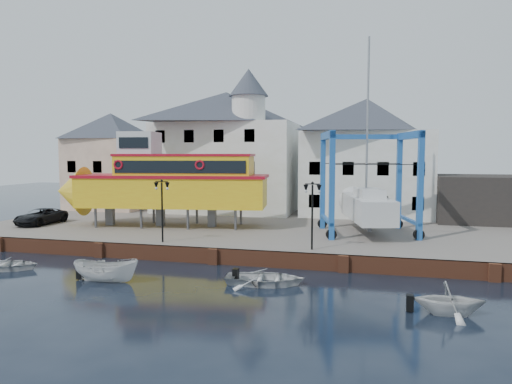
# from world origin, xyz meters

# --- Properties ---
(ground) EXTENTS (140.00, 140.00, 0.00)m
(ground) POSITION_xyz_m (0.00, 0.00, 0.00)
(ground) COLOR black
(ground) RESTS_ON ground
(hardstanding) EXTENTS (44.00, 22.00, 1.00)m
(hardstanding) POSITION_xyz_m (0.00, 11.00, 0.50)
(hardstanding) COLOR slate
(hardstanding) RESTS_ON ground
(quay_wall) EXTENTS (44.00, 0.47, 1.00)m
(quay_wall) POSITION_xyz_m (-0.00, 0.10, 0.50)
(quay_wall) COLOR brown
(quay_wall) RESTS_ON ground
(building_pink) EXTENTS (8.00, 7.00, 10.30)m
(building_pink) POSITION_xyz_m (-18.00, 18.00, 6.15)
(building_pink) COLOR tan
(building_pink) RESTS_ON hardstanding
(building_white_main) EXTENTS (14.00, 8.30, 14.00)m
(building_white_main) POSITION_xyz_m (-4.87, 18.39, 7.34)
(building_white_main) COLOR silver
(building_white_main) RESTS_ON hardstanding
(building_white_right) EXTENTS (12.00, 8.00, 11.20)m
(building_white_right) POSITION_xyz_m (9.00, 19.00, 6.60)
(building_white_right) COLOR silver
(building_white_right) RESTS_ON hardstanding
(shed_dark) EXTENTS (8.00, 7.00, 4.00)m
(shed_dark) POSITION_xyz_m (19.00, 17.00, 3.00)
(shed_dark) COLOR #262321
(shed_dark) RESTS_ON hardstanding
(lamp_post_left) EXTENTS (1.12, 0.32, 4.20)m
(lamp_post_left) POSITION_xyz_m (-4.00, 1.20, 4.17)
(lamp_post_left) COLOR black
(lamp_post_left) RESTS_ON hardstanding
(lamp_post_right) EXTENTS (1.12, 0.32, 4.20)m
(lamp_post_right) POSITION_xyz_m (6.00, 1.20, 4.17)
(lamp_post_right) COLOR black
(lamp_post_right) RESTS_ON hardstanding
(tour_boat) EXTENTS (18.01, 6.57, 7.66)m
(tour_boat) POSITION_xyz_m (-7.19, 7.57, 4.61)
(tour_boat) COLOR #59595E
(tour_boat) RESTS_ON hardstanding
(travel_lift) EXTENTS (7.71, 9.83, 14.40)m
(travel_lift) POSITION_xyz_m (9.06, 8.65, 3.40)
(travel_lift) COLOR #1B5DA0
(travel_lift) RESTS_ON hardstanding
(van) EXTENTS (2.33, 4.79, 1.31)m
(van) POSITION_xyz_m (-17.40, 5.94, 1.66)
(van) COLOR black
(van) RESTS_ON hardstanding
(motorboat_a) EXTENTS (3.79, 1.66, 1.43)m
(motorboat_a) POSITION_xyz_m (-4.31, -5.10, 0.00)
(motorboat_a) COLOR silver
(motorboat_a) RESTS_ON ground
(motorboat_b) EXTENTS (4.48, 3.42, 0.87)m
(motorboat_b) POSITION_xyz_m (4.11, -3.54, 0.00)
(motorboat_b) COLOR silver
(motorboat_b) RESTS_ON ground
(motorboat_c) EXTENTS (3.13, 2.76, 1.54)m
(motorboat_c) POSITION_xyz_m (12.78, -6.10, 0.00)
(motorboat_c) COLOR silver
(motorboat_c) RESTS_ON ground
(motorboat_d) EXTENTS (4.26, 3.44, 0.78)m
(motorboat_d) POSITION_xyz_m (-11.58, -4.19, 0.00)
(motorboat_d) COLOR silver
(motorboat_d) RESTS_ON ground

